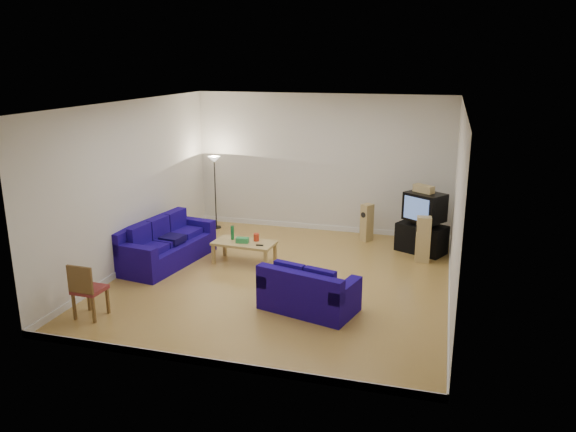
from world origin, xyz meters
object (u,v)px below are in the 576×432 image
(sofa_three_seat, at_px, (164,247))
(tv_stand, at_px, (421,238))
(television, at_px, (425,207))
(sofa_loveseat, at_px, (307,294))
(coffee_table, at_px, (244,244))

(sofa_three_seat, height_order, tv_stand, sofa_three_seat)
(television, bearing_deg, tv_stand, -168.29)
(television, bearing_deg, sofa_three_seat, -123.31)
(sofa_loveseat, bearing_deg, sofa_three_seat, 171.89)
(sofa_loveseat, bearing_deg, tv_stand, 79.97)
(sofa_three_seat, distance_m, sofa_loveseat, 3.58)
(coffee_table, relative_size, tv_stand, 1.27)
(sofa_three_seat, bearing_deg, television, 120.89)
(sofa_loveseat, height_order, tv_stand, sofa_loveseat)
(coffee_table, height_order, tv_stand, tv_stand)
(tv_stand, bearing_deg, sofa_loveseat, -89.44)
(tv_stand, relative_size, television, 1.05)
(sofa_loveseat, bearing_deg, coffee_table, 149.08)
(sofa_loveseat, distance_m, television, 3.87)
(sofa_three_seat, xyz_separation_m, sofa_loveseat, (3.29, -1.41, -0.03))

